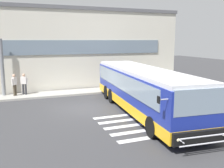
# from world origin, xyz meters

# --- Properties ---
(ground_plane) EXTENTS (80.00, 90.00, 0.02)m
(ground_plane) POSITION_xyz_m (0.00, 0.00, -0.01)
(ground_plane) COLOR #353538
(ground_plane) RESTS_ON ground
(bay_paint_stripes) EXTENTS (4.40, 3.96, 0.01)m
(bay_paint_stripes) POSITION_xyz_m (2.00, -4.20, 0.00)
(bay_paint_stripes) COLOR silver
(bay_paint_stripes) RESTS_ON ground
(terminal_building) EXTENTS (23.67, 13.80, 7.26)m
(terminal_building) POSITION_xyz_m (-0.69, 11.63, 3.62)
(terminal_building) COLOR beige
(terminal_building) RESTS_ON ground
(boarding_curb) EXTENTS (25.87, 2.00, 0.15)m
(boarding_curb) POSITION_xyz_m (0.00, 4.80, 0.07)
(boarding_curb) COLOR #9E9B93
(boarding_curb) RESTS_ON ground
(entry_support_column) EXTENTS (0.28, 0.28, 4.36)m
(entry_support_column) POSITION_xyz_m (-5.12, 5.40, 2.33)
(entry_support_column) COLOR slate
(entry_support_column) RESTS_ON boarding_curb
(bus_main_foreground) EXTENTS (4.04, 12.41, 2.70)m
(bus_main_foreground) POSITION_xyz_m (3.03, -2.11, 1.34)
(bus_main_foreground) COLOR navy
(bus_main_foreground) RESTS_ON ground
(passenger_near_column) EXTENTS (0.40, 0.50, 1.68)m
(passenger_near_column) POSITION_xyz_m (-4.32, 4.98, 1.08)
(passenger_near_column) COLOR #4C4233
(passenger_near_column) RESTS_ON boarding_curb
(passenger_by_doorway) EXTENTS (0.56, 0.46, 1.68)m
(passenger_by_doorway) POSITION_xyz_m (-3.60, 5.12, 1.11)
(passenger_by_doorway) COLOR #2D2D33
(passenger_by_doorway) RESTS_ON boarding_curb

